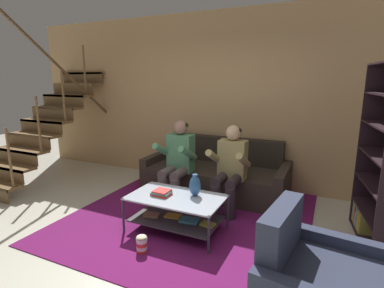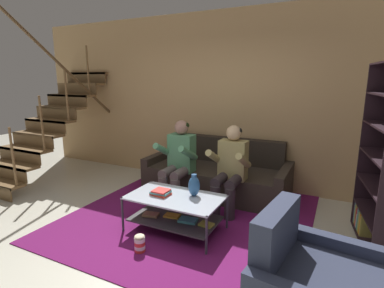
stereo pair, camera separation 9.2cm
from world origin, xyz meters
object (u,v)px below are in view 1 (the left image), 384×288
armchair (323,288)px  popcorn_tub (142,244)px  person_seated_right (230,165)px  coffee_table (176,208)px  vase (195,186)px  person_seated_left (178,158)px  book_stack (162,193)px  couch (216,175)px

armchair → popcorn_tub: size_ratio=5.27×
person_seated_right → coffee_table: person_seated_right is taller
coffee_table → popcorn_tub: size_ratio=5.64×
vase → popcorn_tub: size_ratio=1.34×
person_seated_left → person_seated_right: (0.81, -0.00, -0.01)m
popcorn_tub → book_stack: bearing=97.5°
popcorn_tub → armchair: bearing=-5.7°
armchair → popcorn_tub: bearing=174.3°
person_seated_left → vase: person_seated_left is taller
person_seated_right → popcorn_tub: bearing=-109.2°
book_stack → armchair: armchair is taller
person_seated_left → book_stack: size_ratio=5.01×
person_seated_right → book_stack: (-0.57, -0.88, -0.18)m
coffee_table → armchair: (1.64, -0.75, -0.02)m
vase → book_stack: size_ratio=1.11×
armchair → popcorn_tub: (-1.75, 0.17, -0.17)m
person_seated_right → armchair: 2.06m
person_seated_left → armchair: size_ratio=1.15×
coffee_table → book_stack: 0.26m
person_seated_left → vase: 0.95m
person_seated_right → vase: person_seated_right is taller
couch → person_seated_left: size_ratio=1.86×
person_seated_right → book_stack: bearing=-122.9°
person_seated_right → vase: size_ratio=4.45×
couch → person_seated_right: bearing=-54.3°
couch → person_seated_left: 0.79m
person_seated_left → popcorn_tub: 1.56m
person_seated_right → book_stack: 1.06m
couch → book_stack: (-0.16, -1.44, 0.19)m
book_stack → popcorn_tub: (0.07, -0.54, -0.37)m
person_seated_right → vase: 0.75m
coffee_table → armchair: 1.80m
book_stack → armchair: (1.82, -0.72, -0.20)m
couch → popcorn_tub: 2.00m
person_seated_right → armchair: (1.25, -1.60, -0.37)m
person_seated_right → popcorn_tub: size_ratio=5.98×
vase → armchair: bearing=-31.0°
popcorn_tub → vase: bearing=66.9°
book_stack → armchair: bearing=-21.5°
person_seated_left → popcorn_tub: bearing=-77.5°
person_seated_left → popcorn_tub: size_ratio=6.07×
person_seated_right → armchair: bearing=-51.9°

